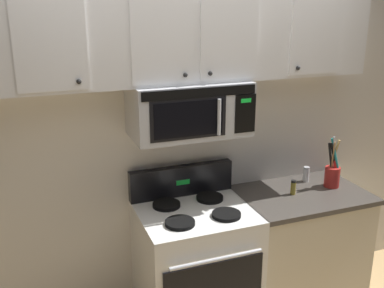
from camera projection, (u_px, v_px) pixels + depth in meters
name	position (u px, v px, depth m)	size (l,w,h in m)	color
back_wall	(177.00, 132.00, 3.21)	(5.20, 0.10, 2.70)	silver
stove_range	(195.00, 267.00, 3.16)	(0.76, 0.69, 1.12)	white
over_range_microwave	(189.00, 109.00, 2.92)	(0.76, 0.43, 0.35)	#B7BABF
upper_cabinets	(187.00, 37.00, 2.81)	(2.50, 0.36, 0.55)	silver
counter_segment	(298.00, 246.00, 3.45)	(0.93, 0.65, 0.90)	beige
utensil_crock_red	(332.00, 173.00, 3.39)	(0.11, 0.11, 0.40)	red
salt_shaker	(306.00, 174.00, 3.50)	(0.05, 0.05, 0.12)	white
spice_jar	(293.00, 187.00, 3.27)	(0.04, 0.04, 0.11)	olive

